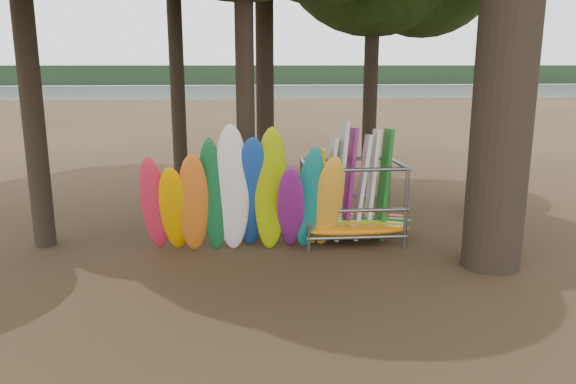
{
  "coord_description": "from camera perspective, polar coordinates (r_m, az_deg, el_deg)",
  "views": [
    {
      "loc": [
        -1.35,
        -10.82,
        4.22
      ],
      "look_at": [
        -0.18,
        1.5,
        1.4
      ],
      "focal_mm": 35.0,
      "sensor_mm": 36.0,
      "label": 1
    }
  ],
  "objects": [
    {
      "name": "ground",
      "position": [
        11.69,
        1.58,
        -8.33
      ],
      "size": [
        120.0,
        120.0,
        0.0
      ],
      "primitive_type": "plane",
      "color": "#47331E",
      "rests_on": "ground"
    },
    {
      "name": "lake",
      "position": [
        70.96,
        -4.38,
        9.41
      ],
      "size": [
        160.0,
        160.0,
        0.0
      ],
      "primitive_type": "plane",
      "color": "gray",
      "rests_on": "ground"
    },
    {
      "name": "far_shore",
      "position": [
        120.85,
        -4.88,
        11.76
      ],
      "size": [
        160.0,
        4.0,
        4.0
      ],
      "primitive_type": "cube",
      "color": "black",
      "rests_on": "ground"
    },
    {
      "name": "kayak_row",
      "position": [
        12.49,
        -4.68,
        -0.73
      ],
      "size": [
        4.55,
        1.94,
        3.16
      ],
      "color": "#EA2649",
      "rests_on": "ground"
    },
    {
      "name": "storage_rack",
      "position": [
        13.7,
        6.44,
        -1.18
      ],
      "size": [
        3.17,
        1.56,
        2.92
      ],
      "color": "slate",
      "rests_on": "ground"
    }
  ]
}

